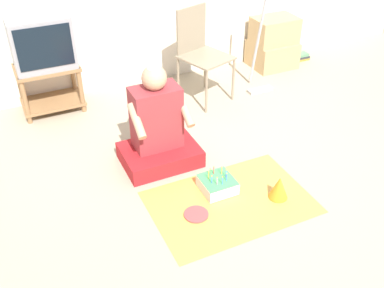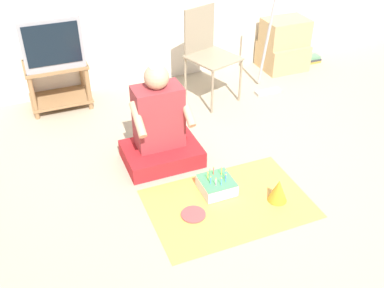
{
  "view_description": "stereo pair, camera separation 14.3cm",
  "coord_description": "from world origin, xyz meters",
  "px_view_note": "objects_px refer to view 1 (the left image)",
  "views": [
    {
      "loc": [
        -1.68,
        -2.09,
        2.21
      ],
      "look_at": [
        -0.53,
        0.37,
        0.35
      ],
      "focal_mm": 42.0,
      "sensor_mm": 36.0,
      "label": 1
    },
    {
      "loc": [
        -1.55,
        -2.15,
        2.21
      ],
      "look_at": [
        -0.53,
        0.37,
        0.35
      ],
      "focal_mm": 42.0,
      "sensor_mm": 36.0,
      "label": 2
    }
  ],
  "objects_px": {
    "dust_mop": "(260,58)",
    "party_hat_blue": "(279,187)",
    "folding_chair": "(200,48)",
    "birthday_cake": "(217,184)",
    "book_pile": "(300,57)",
    "cardboard_box_stack": "(273,44)",
    "paper_plate": "(196,214)",
    "tv": "(41,42)",
    "person_seated": "(158,130)"
  },
  "relations": [
    {
      "from": "tv",
      "to": "paper_plate",
      "type": "distance_m",
      "value": 2.17
    },
    {
      "from": "folding_chair",
      "to": "dust_mop",
      "type": "bearing_deg",
      "value": -11.32
    },
    {
      "from": "person_seated",
      "to": "paper_plate",
      "type": "xyz_separation_m",
      "value": [
        -0.01,
        -0.73,
        -0.28
      ]
    },
    {
      "from": "dust_mop",
      "to": "person_seated",
      "type": "bearing_deg",
      "value": -152.22
    },
    {
      "from": "tv",
      "to": "person_seated",
      "type": "bearing_deg",
      "value": -63.27
    },
    {
      "from": "folding_chair",
      "to": "paper_plate",
      "type": "bearing_deg",
      "value": -116.54
    },
    {
      "from": "cardboard_box_stack",
      "to": "dust_mop",
      "type": "distance_m",
      "value": 0.65
    },
    {
      "from": "paper_plate",
      "to": "tv",
      "type": "bearing_deg",
      "value": 107.37
    },
    {
      "from": "tv",
      "to": "cardboard_box_stack",
      "type": "bearing_deg",
      "value": -1.05
    },
    {
      "from": "tv",
      "to": "folding_chair",
      "type": "height_order",
      "value": "tv"
    },
    {
      "from": "person_seated",
      "to": "birthday_cake",
      "type": "bearing_deg",
      "value": -64.81
    },
    {
      "from": "folding_chair",
      "to": "cardboard_box_stack",
      "type": "bearing_deg",
      "value": 16.23
    },
    {
      "from": "paper_plate",
      "to": "person_seated",
      "type": "bearing_deg",
      "value": 89.33
    },
    {
      "from": "person_seated",
      "to": "party_hat_blue",
      "type": "height_order",
      "value": "person_seated"
    },
    {
      "from": "party_hat_blue",
      "to": "birthday_cake",
      "type": "bearing_deg",
      "value": 144.11
    },
    {
      "from": "birthday_cake",
      "to": "paper_plate",
      "type": "distance_m",
      "value": 0.32
    },
    {
      "from": "folding_chair",
      "to": "dust_mop",
      "type": "xyz_separation_m",
      "value": [
        0.63,
        -0.13,
        -0.17
      ]
    },
    {
      "from": "person_seated",
      "to": "folding_chair",
      "type": "bearing_deg",
      "value": 47.82
    },
    {
      "from": "folding_chair",
      "to": "birthday_cake",
      "type": "relative_size",
      "value": 3.68
    },
    {
      "from": "folding_chair",
      "to": "paper_plate",
      "type": "xyz_separation_m",
      "value": [
        -0.8,
        -1.6,
        -0.51
      ]
    },
    {
      "from": "book_pile",
      "to": "cardboard_box_stack",
      "type": "bearing_deg",
      "value": -179.63
    },
    {
      "from": "folding_chair",
      "to": "dust_mop",
      "type": "relative_size",
      "value": 0.74
    },
    {
      "from": "folding_chair",
      "to": "dust_mop",
      "type": "distance_m",
      "value": 0.66
    },
    {
      "from": "book_pile",
      "to": "paper_plate",
      "type": "distance_m",
      "value": 3.0
    },
    {
      "from": "dust_mop",
      "to": "book_pile",
      "type": "distance_m",
      "value": 1.04
    },
    {
      "from": "cardboard_box_stack",
      "to": "dust_mop",
      "type": "xyz_separation_m",
      "value": [
        -0.46,
        -0.44,
        0.08
      ]
    },
    {
      "from": "folding_chair",
      "to": "book_pile",
      "type": "bearing_deg",
      "value": 11.97
    },
    {
      "from": "tv",
      "to": "cardboard_box_stack",
      "type": "relative_size",
      "value": 0.94
    },
    {
      "from": "dust_mop",
      "to": "person_seated",
      "type": "distance_m",
      "value": 1.6
    },
    {
      "from": "tv",
      "to": "person_seated",
      "type": "xyz_separation_m",
      "value": [
        0.62,
        -1.24,
        -0.4
      ]
    },
    {
      "from": "dust_mop",
      "to": "party_hat_blue",
      "type": "relative_size",
      "value": 6.8
    },
    {
      "from": "cardboard_box_stack",
      "to": "person_seated",
      "type": "relative_size",
      "value": 0.62
    },
    {
      "from": "cardboard_box_stack",
      "to": "person_seated",
      "type": "height_order",
      "value": "person_seated"
    },
    {
      "from": "paper_plate",
      "to": "book_pile",
      "type": "bearing_deg",
      "value": 39.73
    },
    {
      "from": "birthday_cake",
      "to": "folding_chair",
      "type": "bearing_deg",
      "value": 69.31
    },
    {
      "from": "folding_chair",
      "to": "book_pile",
      "type": "relative_size",
      "value": 4.6
    },
    {
      "from": "cardboard_box_stack",
      "to": "dust_mop",
      "type": "height_order",
      "value": "dust_mop"
    },
    {
      "from": "folding_chair",
      "to": "person_seated",
      "type": "bearing_deg",
      "value": -132.18
    },
    {
      "from": "folding_chair",
      "to": "book_pile",
      "type": "xyz_separation_m",
      "value": [
        1.51,
        0.32,
        -0.49
      ]
    },
    {
      "from": "birthday_cake",
      "to": "paper_plate",
      "type": "bearing_deg",
      "value": -145.21
    },
    {
      "from": "dust_mop",
      "to": "person_seated",
      "type": "relative_size",
      "value": 1.33
    },
    {
      "from": "book_pile",
      "to": "dust_mop",
      "type": "bearing_deg",
      "value": -153.22
    },
    {
      "from": "folding_chair",
      "to": "tv",
      "type": "bearing_deg",
      "value": 165.59
    },
    {
      "from": "cardboard_box_stack",
      "to": "party_hat_blue",
      "type": "relative_size",
      "value": 3.19
    },
    {
      "from": "tv",
      "to": "paper_plate",
      "type": "height_order",
      "value": "tv"
    },
    {
      "from": "dust_mop",
      "to": "book_pile",
      "type": "height_order",
      "value": "dust_mop"
    },
    {
      "from": "dust_mop",
      "to": "folding_chair",
      "type": "bearing_deg",
      "value": 168.68
    },
    {
      "from": "book_pile",
      "to": "paper_plate",
      "type": "relative_size",
      "value": 1.12
    },
    {
      "from": "birthday_cake",
      "to": "person_seated",
      "type": "bearing_deg",
      "value": 115.19
    },
    {
      "from": "dust_mop",
      "to": "birthday_cake",
      "type": "relative_size",
      "value": 4.96
    }
  ]
}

